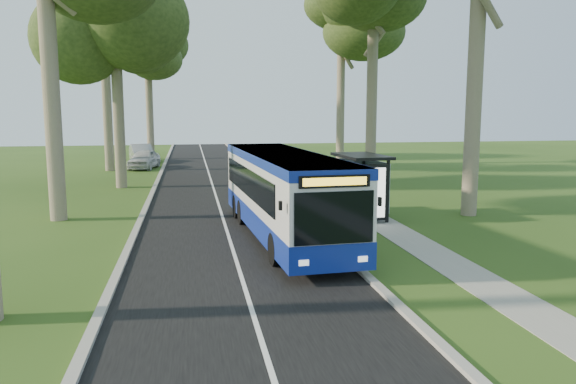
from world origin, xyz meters
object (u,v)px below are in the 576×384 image
Objects in this scene: bus_stop_sign at (354,212)px; bus_shelter at (368,174)px; litter_bin at (365,220)px; car_white at (144,159)px; car_silver at (141,153)px; bus at (283,194)px.

bus_shelter is (2.28, 5.65, 0.56)m from bus_stop_sign.
car_white reaches higher than litter_bin.
car_silver is (-10.79, 31.53, 0.28)m from litter_bin.
litter_bin is (-0.99, -2.77, -1.43)m from bus_shelter.
car_white is (-11.11, 23.21, -1.19)m from bus_shelter.
car_silver is (-0.66, 5.55, 0.04)m from car_white.
litter_bin is at bearing 67.82° from bus_stop_sign.
litter_bin is 27.88m from car_white.
litter_bin is at bearing -2.99° from bus.
litter_bin is at bearing -113.97° from bus_shelter.
bus_shelter is 0.67× the size of car_silver.
car_silver is (-11.77, 28.75, -1.15)m from bus_shelter.
car_silver is (-7.63, 31.57, -0.81)m from bus.
bus reaches higher than bus_stop_sign.
bus reaches higher than car_silver.
car_silver reaches higher than car_white.
bus is 2.41× the size of car_silver.
car_white is 5.58m from car_silver.
car_white is at bearing 101.24° from bus.
bus_stop_sign is 0.49× the size of car_white.
bus_shelter is (4.14, 2.82, 0.34)m from bus.
bus is 5.36× the size of bus_stop_sign.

